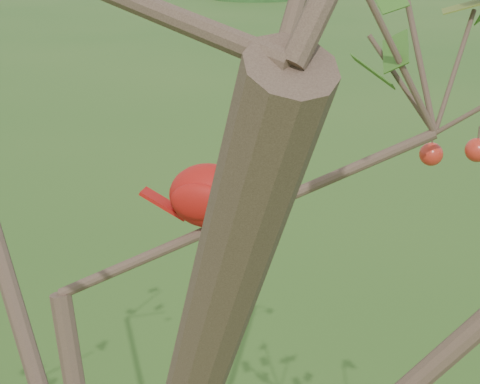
% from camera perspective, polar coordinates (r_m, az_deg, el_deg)
% --- Properties ---
extents(crabapple_tree, '(2.35, 2.05, 2.95)m').
position_cam_1_polar(crabapple_tree, '(1.04, -10.63, -2.09)').
color(crabapple_tree, '#3C2A20').
rests_on(crabapple_tree, ground).
extents(cardinal, '(0.20, 0.14, 0.15)m').
position_cam_1_polar(cardinal, '(1.15, -2.08, -0.05)').
color(cardinal, red).
rests_on(cardinal, ground).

